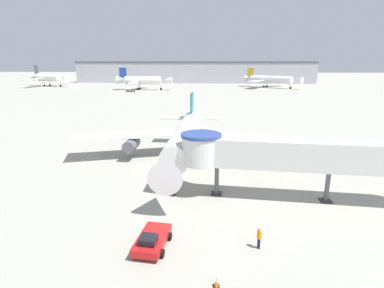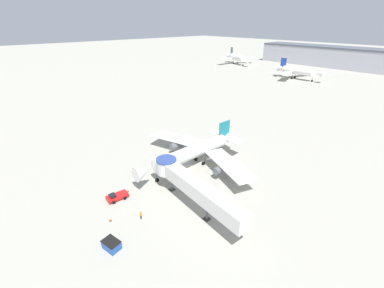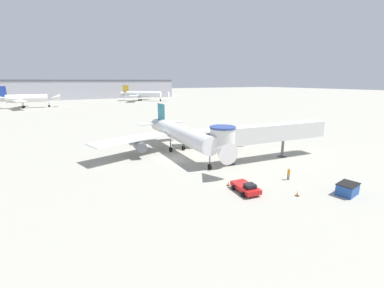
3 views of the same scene
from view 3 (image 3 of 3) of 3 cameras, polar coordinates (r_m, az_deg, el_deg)
ground_plane at (r=45.41m, az=-4.02°, el=-3.22°), size 800.00×800.00×0.00m
main_airplane at (r=47.92m, az=-2.56°, el=2.18°), size 33.09×28.12×8.49m
jet_bridge at (r=44.92m, az=15.50°, el=2.34°), size 22.80×4.86×6.42m
pushback_tug_red at (r=32.50m, az=11.91°, el=-9.43°), size 2.60×4.15×1.39m
service_container_blue at (r=36.35m, az=31.27°, el=-8.54°), size 3.03×2.40×1.42m
traffic_cone_apron_front at (r=33.43m, az=22.37°, el=-10.14°), size 0.39×0.39×0.66m
traffic_cone_near_nose at (r=34.16m, az=8.08°, el=-8.70°), size 0.37×0.37×0.61m
ground_crew_marshaller at (r=37.91m, az=20.69°, el=-6.07°), size 0.31×0.37×1.68m
background_jet_gold_tail at (r=180.53m, az=-10.90°, el=10.86°), size 29.69×28.50×10.33m
background_jet_blue_tail at (r=153.77m, az=-32.94°, el=8.50°), size 28.04×28.58×10.84m
terminal_building at (r=215.07m, az=-25.90°, el=10.86°), size 158.54×21.88×14.06m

